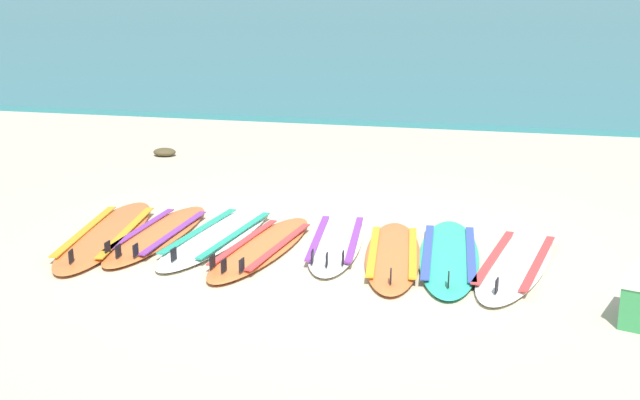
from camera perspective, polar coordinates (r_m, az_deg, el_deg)
name	(u,v)px	position (r m, az deg, el deg)	size (l,w,h in m)	color
ground_plane	(338,247)	(7.83, 1.24, -3.21)	(80.00, 80.00, 0.00)	#C1B599
sea	(486,19)	(43.49, 11.24, 12.04)	(80.00, 60.00, 0.10)	teal
surfboard_0	(106,234)	(8.33, -14.39, -2.28)	(0.88, 2.34, 0.18)	orange
surfboard_1	(157,234)	(8.23, -11.03, -2.31)	(0.57, 2.01, 0.18)	orange
surfboard_2	(217,236)	(8.09, -7.02, -2.45)	(0.79, 2.19, 0.18)	white
surfboard_3	(262,247)	(7.72, -4.01, -3.25)	(0.74, 2.03, 0.18)	orange
surfboard_4	(336,242)	(7.86, 1.10, -2.86)	(0.68, 1.97, 0.18)	white
surfboard_5	(393,255)	(7.53, 4.99, -3.77)	(0.72, 2.01, 0.18)	orange
surfboard_6	(449,256)	(7.57, 8.79, -3.77)	(0.68, 2.16, 0.18)	#2DB793
surfboard_7	(515,263)	(7.50, 13.19, -4.21)	(0.90, 2.18, 0.18)	silver
seaweed_clump_near_shoreline	(165,152)	(11.79, -10.56, 3.24)	(0.32, 0.25, 0.11)	#4C4228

